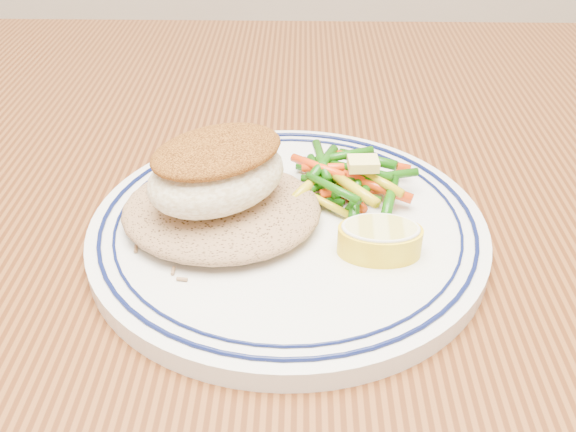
{
  "coord_description": "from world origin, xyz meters",
  "views": [
    {
      "loc": [
        0.03,
        -0.42,
        1.03
      ],
      "look_at": [
        0.03,
        -0.04,
        0.77
      ],
      "focal_mm": 40.0,
      "sensor_mm": 36.0,
      "label": 1
    }
  ],
  "objects_px": {
    "dining_table": "(259,296)",
    "vegetable_pile": "(347,179)",
    "plate": "(288,228)",
    "rice_pilaf": "(222,206)",
    "lemon_wedge": "(380,238)",
    "fish_fillet": "(217,170)"
  },
  "relations": [
    {
      "from": "rice_pilaf",
      "to": "lemon_wedge",
      "type": "xyz_separation_m",
      "value": [
        0.11,
        -0.03,
        -0.0
      ]
    },
    {
      "from": "rice_pilaf",
      "to": "vegetable_pile",
      "type": "xyz_separation_m",
      "value": [
        0.09,
        0.04,
        0.0
      ]
    },
    {
      "from": "dining_table",
      "to": "rice_pilaf",
      "type": "relative_size",
      "value": 10.62
    },
    {
      "from": "rice_pilaf",
      "to": "fish_fillet",
      "type": "relative_size",
      "value": 1.16
    },
    {
      "from": "dining_table",
      "to": "vegetable_pile",
      "type": "distance_m",
      "value": 0.14
    },
    {
      "from": "plate",
      "to": "vegetable_pile",
      "type": "relative_size",
      "value": 2.72
    },
    {
      "from": "dining_table",
      "to": "rice_pilaf",
      "type": "bearing_deg",
      "value": -114.82
    },
    {
      "from": "fish_fillet",
      "to": "vegetable_pile",
      "type": "bearing_deg",
      "value": 25.12
    },
    {
      "from": "rice_pilaf",
      "to": "vegetable_pile",
      "type": "height_order",
      "value": "rice_pilaf"
    },
    {
      "from": "plate",
      "to": "fish_fillet",
      "type": "distance_m",
      "value": 0.07
    },
    {
      "from": "plate",
      "to": "dining_table",
      "type": "bearing_deg",
      "value": 120.58
    },
    {
      "from": "dining_table",
      "to": "plate",
      "type": "xyz_separation_m",
      "value": [
        0.03,
        -0.04,
        0.11
      ]
    },
    {
      "from": "fish_fillet",
      "to": "lemon_wedge",
      "type": "height_order",
      "value": "fish_fillet"
    },
    {
      "from": "vegetable_pile",
      "to": "lemon_wedge",
      "type": "height_order",
      "value": "vegetable_pile"
    },
    {
      "from": "dining_table",
      "to": "lemon_wedge",
      "type": "bearing_deg",
      "value": -42.06
    },
    {
      "from": "plate",
      "to": "vegetable_pile",
      "type": "xyz_separation_m",
      "value": [
        0.04,
        0.04,
        0.02
      ]
    },
    {
      "from": "rice_pilaf",
      "to": "lemon_wedge",
      "type": "relative_size",
      "value": 2.46
    },
    {
      "from": "dining_table",
      "to": "vegetable_pile",
      "type": "xyz_separation_m",
      "value": [
        0.07,
        -0.01,
        0.13
      ]
    },
    {
      "from": "rice_pilaf",
      "to": "lemon_wedge",
      "type": "distance_m",
      "value": 0.11
    },
    {
      "from": "vegetable_pile",
      "to": "plate",
      "type": "bearing_deg",
      "value": -139.57
    },
    {
      "from": "lemon_wedge",
      "to": "dining_table",
      "type": "bearing_deg",
      "value": 137.94
    },
    {
      "from": "dining_table",
      "to": "rice_pilaf",
      "type": "distance_m",
      "value": 0.13
    }
  ]
}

